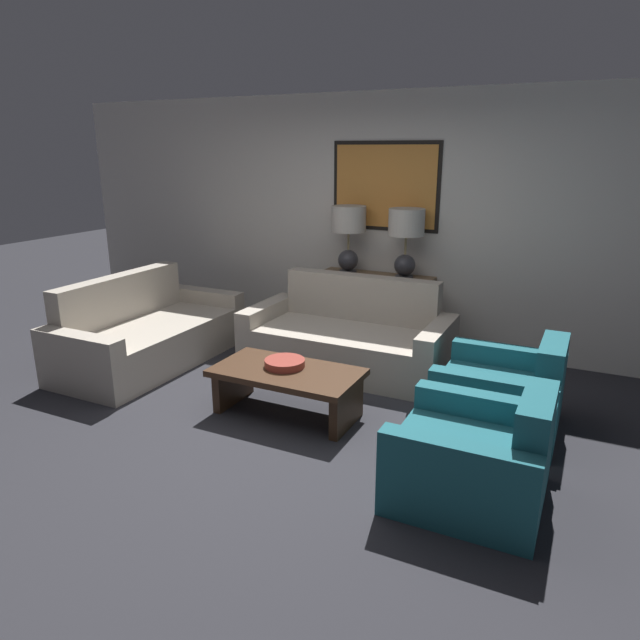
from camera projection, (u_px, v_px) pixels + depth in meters
ground_plane at (272, 429)px, 4.40m from camera, size 20.00×20.00×0.00m
back_wall at (386, 221)px, 6.13m from camera, size 8.15×0.12×2.65m
console_table at (374, 311)px, 6.16m from camera, size 1.23×0.39×0.79m
table_lamp_left at (349, 229)px, 6.05m from camera, size 0.37×0.37×0.71m
table_lamp_right at (406, 233)px, 5.78m from camera, size 0.37×0.37×0.71m
couch_by_back_wall at (348, 340)px, 5.59m from camera, size 1.97×0.93×0.86m
couch_by_side at (148, 335)px, 5.74m from camera, size 0.93×1.97×0.86m
coffee_table at (287, 381)px, 4.58m from camera, size 1.18×0.63×0.39m
decorative_bowl at (285, 363)px, 4.60m from camera, size 0.33×0.33×0.06m
armchair_near_back_wall at (503, 397)px, 4.36m from camera, size 0.89×0.86×0.75m
armchair_near_camera at (475, 460)px, 3.46m from camera, size 0.89×0.86×0.75m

